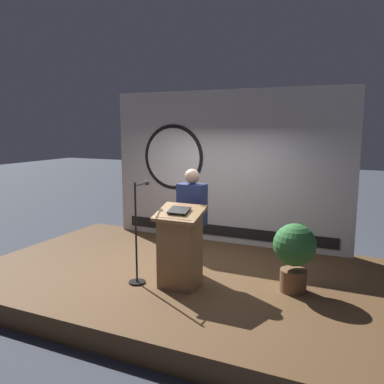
# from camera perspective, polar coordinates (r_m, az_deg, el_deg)

# --- Properties ---
(ground_plane) EXTENTS (40.00, 40.00, 0.00)m
(ground_plane) POSITION_cam_1_polar(r_m,az_deg,el_deg) (6.45, -1.20, -13.72)
(ground_plane) COLOR #383D47
(stage_platform) EXTENTS (6.40, 4.00, 0.30)m
(stage_platform) POSITION_cam_1_polar(r_m,az_deg,el_deg) (6.39, -1.20, -12.48)
(stage_platform) COLOR brown
(stage_platform) RESTS_ON ground
(banner_display) EXTENTS (4.67, 0.12, 2.88)m
(banner_display) POSITION_cam_1_polar(r_m,az_deg,el_deg) (7.69, 4.55, 3.38)
(banner_display) COLOR silver
(banner_display) RESTS_ON stage_platform
(podium) EXTENTS (0.64, 0.49, 1.14)m
(podium) POSITION_cam_1_polar(r_m,az_deg,el_deg) (5.63, -1.73, -7.96)
(podium) COLOR olive
(podium) RESTS_ON stage_platform
(speaker_person) EXTENTS (0.40, 0.26, 1.61)m
(speaker_person) POSITION_cam_1_polar(r_m,az_deg,el_deg) (5.99, 0.01, -4.22)
(speaker_person) COLOR black
(speaker_person) RESTS_ON stage_platform
(microphone_stand) EXTENTS (0.24, 0.47, 1.46)m
(microphone_stand) POSITION_cam_1_polar(r_m,az_deg,el_deg) (5.85, -7.61, -7.85)
(microphone_stand) COLOR black
(microphone_stand) RESTS_ON stage_platform
(potted_plant) EXTENTS (0.57, 0.57, 0.94)m
(potted_plant) POSITION_cam_1_polar(r_m,az_deg,el_deg) (5.64, 14.22, -8.05)
(potted_plant) COLOR brown
(potted_plant) RESTS_ON stage_platform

